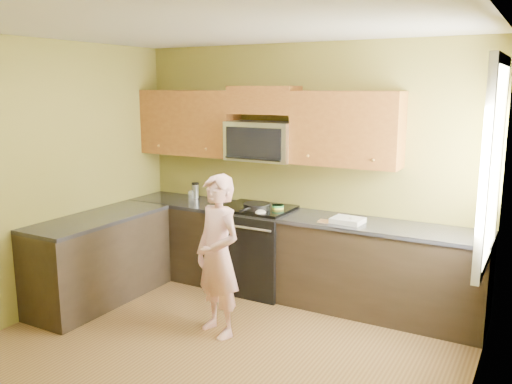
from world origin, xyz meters
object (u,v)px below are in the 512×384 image
Objects in this scene: butter_tub at (278,212)px; travel_mug at (196,198)px; stove at (257,249)px; microwave at (262,160)px; frying_pan at (257,209)px; woman at (218,256)px.

butter_tub is 0.70× the size of travel_mug.
microwave reaches higher than stove.
microwave reaches higher than frying_pan.
butter_tub is (0.19, 0.12, -0.03)m from frying_pan.
butter_tub is (0.03, 1.15, 0.18)m from woman.
butter_tub is 1.21m from travel_mug.
microwave is 5.88× the size of butter_tub.
woman is 1.07m from frying_pan.
travel_mug is at bearing 167.50° from frying_pan.
woman is at bearing -91.30° from butter_tub.
stove is at bearing -11.37° from travel_mug.
woman is 8.05× the size of travel_mug.
woman is at bearing -48.22° from travel_mug.
woman reaches higher than butter_tub.
woman is at bearing -78.83° from stove.
woman is 11.49× the size of butter_tub.
frying_pan is at bearing 121.05° from woman.
stove is 0.49m from frying_pan.
microwave is 0.55m from frying_pan.
microwave is 1.45m from woman.
frying_pan reaches higher than stove.
frying_pan is 2.78× the size of travel_mug.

